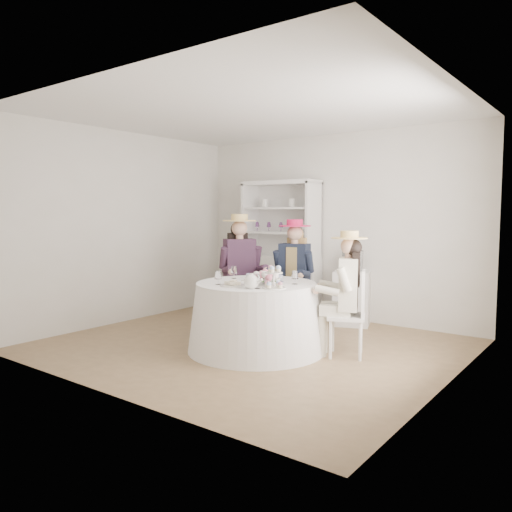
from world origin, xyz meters
The scene contains 23 objects.
ground centered at (0.00, 0.00, 0.00)m, with size 4.50×4.50×0.00m, color brown.
ceiling centered at (0.00, 0.00, 2.70)m, with size 4.50×4.50×0.00m, color white.
wall_back centered at (0.00, 2.00, 1.35)m, with size 4.50×4.50×0.00m, color silver.
wall_front centered at (0.00, -2.00, 1.35)m, with size 4.50×4.50×0.00m, color silver.
wall_left centered at (-2.25, 0.00, 1.35)m, with size 4.50×4.50×0.00m, color silver.
wall_right centered at (2.25, 0.00, 1.35)m, with size 4.50×4.50×0.00m, color silver.
tea_table centered at (0.17, -0.13, 0.38)m, with size 1.55×1.55×0.77m.
hutch centered at (-0.76, 1.77, 0.72)m, with size 1.31×0.74×2.04m.
side_table centered at (0.45, 1.73, 0.38)m, with size 0.48×0.48×0.75m, color silver.
hatbox centered at (0.45, 1.73, 0.90)m, with size 0.29×0.29×0.29m, color black.
guest_left centered at (-0.58, 0.53, 0.87)m, with size 0.66×0.62×1.54m.
guest_mid centered at (0.04, 0.87, 0.83)m, with size 0.55×0.58×1.47m.
guest_right centered at (1.09, 0.27, 0.77)m, with size 0.57×0.52×1.37m.
spare_chair centered at (-0.81, 0.90, 0.46)m, with size 0.50×0.50×0.86m.
teacup_a centered at (-0.04, 0.02, 0.81)m, with size 0.08×0.08×0.06m, color white.
teacup_b centered at (0.17, 0.15, 0.80)m, with size 0.06×0.06×0.06m, color white.
teacup_c centered at (0.36, 0.05, 0.81)m, with size 0.10×0.10×0.08m, color white.
flower_bowl centered at (0.38, -0.15, 0.80)m, with size 0.24×0.24×0.06m, color white.
flower_arrangement centered at (0.37, -0.23, 0.87)m, with size 0.21×0.21×0.08m.
table_teapot centered at (0.40, -0.51, 0.85)m, with size 0.22×0.16×0.17m.
sandwich_plate centered at (0.13, -0.49, 0.79)m, with size 0.28×0.28×0.06m.
cupcake_stand centered at (0.58, -0.37, 0.86)m, with size 0.25×0.25×0.23m.
stemware_set centered at (0.17, -0.13, 0.85)m, with size 0.92×0.89×0.15m.
Camera 1 is at (3.51, -4.57, 1.56)m, focal length 35.00 mm.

